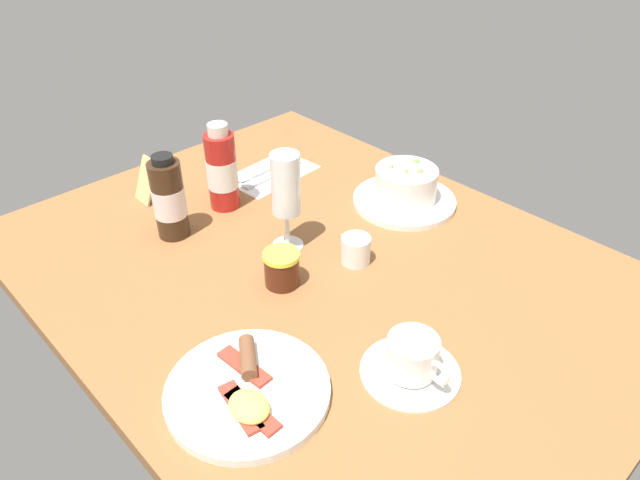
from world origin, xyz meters
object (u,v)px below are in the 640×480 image
creamer_jug (355,249)px  sauce_bottle_red (220,171)px  menu_card (153,178)px  cutlery_setting (270,173)px  jam_jar (282,268)px  sauce_bottle_brown (169,199)px  coffee_cup (412,360)px  breakfast_plate (248,391)px  wine_glass (286,188)px  porridge_bowl (405,188)px

creamer_jug → sauce_bottle_red: 32.09cm
creamer_jug → menu_card: size_ratio=0.70×
cutlery_setting → creamer_jug: 36.34cm
jam_jar → sauce_bottle_brown: bearing=11.5°
creamer_jug → jam_jar: bearing=72.4°
coffee_cup → menu_card: (67.44, 0.25, 1.64)cm
coffee_cup → breakfast_plate: bearing=56.3°
coffee_cup → creamer_jug: 27.03cm
wine_glass → menu_card: wine_glass is taller
cutlery_setting → jam_jar: bearing=143.5°
coffee_cup → creamer_jug: bearing=-29.7°
cutlery_setting → coffee_cup: coffee_cup is taller
creamer_jug → jam_jar: 13.93cm
porridge_bowl → sauce_bottle_brown: (22.83, 39.89, 4.01)cm
jam_jar → breakfast_plate: bearing=128.4°
cutlery_setting → coffee_cup: (-58.49, 22.86, 2.44)cm
breakfast_plate → cutlery_setting: bearing=-42.3°
wine_glass → jam_jar: bearing=133.7°
wine_glass → menu_card: (32.13, 8.35, -7.64)cm
porridge_bowl → coffee_cup: 46.05cm
coffee_cup → jam_jar: 27.69cm
cutlery_setting → breakfast_plate: bearing=137.7°
coffee_cup → jam_jar: bearing=-0.2°
porridge_bowl → wine_glass: bearing=78.9°
sauce_bottle_red → breakfast_plate: bearing=147.7°
cutlery_setting → menu_card: size_ratio=2.31×
sauce_bottle_red → porridge_bowl: bearing=-132.0°
sauce_bottle_red → creamer_jug: bearing=-169.5°
creamer_jug → sauce_bottle_red: sauce_bottle_red is taller
creamer_jug → sauce_bottle_red: (31.09, 5.77, 5.47)cm
sauce_bottle_brown → menu_card: 15.65cm
cutlery_setting → sauce_bottle_brown: bearing=101.3°
cutlery_setting → menu_card: bearing=68.8°
creamer_jug → coffee_cup: bearing=150.3°
coffee_cup → sauce_bottle_red: (54.58, -7.60, 5.36)cm
porridge_bowl → breakfast_plate: bearing=108.0°
sauce_bottle_red → sauce_bottle_brown: bearing=97.5°
sauce_bottle_red → menu_card: 15.52cm
porridge_bowl → cutlery_setting: (28.41, 12.00, -3.35)cm
cutlery_setting → sauce_bottle_red: (-3.91, 15.26, 7.80)cm
coffee_cup → wine_glass: wine_glass is taller
wine_glass → sauce_bottle_brown: (17.59, 13.12, -4.35)cm
creamer_jug → cutlery_setting: bearing=-15.2°
jam_jar → sauce_bottle_red: 28.35cm
wine_glass → jam_jar: 14.14cm
creamer_jug → sauce_bottle_red: bearing=10.5°
wine_glass → breakfast_plate: size_ratio=0.83×
cutlery_setting → wine_glass: (-23.17, 14.77, 11.71)cm
porridge_bowl → cutlery_setting: 31.02cm
sauce_bottle_brown → creamer_jug: bearing=-148.0°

